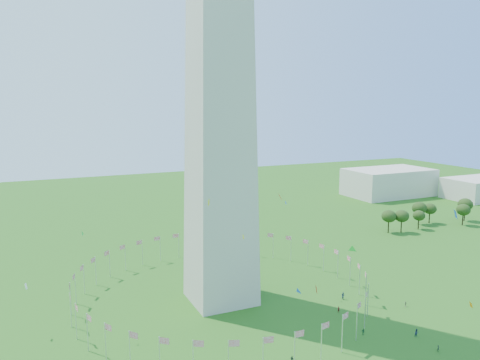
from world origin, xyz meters
name	(u,v)px	position (x,y,z in m)	size (l,w,h in m)	color
flag_ring	(221,284)	(0.00, 50.00, 4.50)	(80.24, 80.24, 9.00)	silver
gov_building_east_a	(388,182)	(150.00, 150.00, 8.00)	(50.00, 30.00, 16.00)	beige
gov_building_east_b	(478,189)	(190.00, 120.00, 6.00)	(35.00, 25.00, 12.00)	beige
kites_aloft	(301,253)	(9.08, 22.69, 20.51)	(109.59, 62.45, 30.15)	green
tree_line_east	(429,216)	(115.67, 85.32, 4.88)	(53.67, 15.82, 10.61)	#2C4A18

